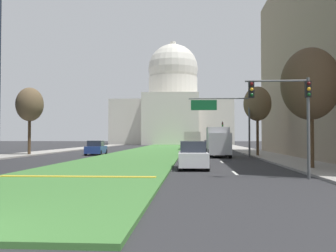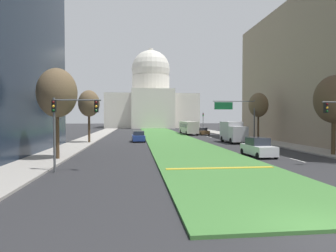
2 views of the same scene
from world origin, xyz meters
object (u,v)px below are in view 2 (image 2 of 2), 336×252
Objects in this scene: street_tree_right_mid at (258,105)px; sedan_lead_stopped at (258,148)px; street_tree_left_mid at (89,104)px; traffic_light_far_right at (203,120)px; capitol_building at (151,100)px; city_bus at (188,127)px; street_tree_right_near at (334,100)px; traffic_light_near_left at (67,118)px; street_tree_left_near at (57,93)px; box_truck_delivery at (233,132)px; overhead_guide_sign at (239,112)px; sedan_distant at (203,131)px; sedan_midblock at (138,137)px.

sedan_lead_stopped is (-7.12, -16.20, -4.90)m from street_tree_right_mid.
sedan_lead_stopped is at bearing -113.73° from street_tree_right_mid.
street_tree_left_mid reaches higher than sedan_lead_stopped.
sedan_lead_stopped is at bearing -96.99° from traffic_light_far_right.
city_bus is (5.82, -50.88, -9.04)m from capitol_building.
street_tree_left_mid is at bearing 147.31° from street_tree_right_near.
traffic_light_near_left is 0.47× the size of city_bus.
box_truck_delivery is at bearing 35.95° from street_tree_left_near.
overhead_guide_sign is at bearing -165.30° from street_tree_right_mid.
street_tree_left_near reaches higher than traffic_light_near_left.
street_tree_right_mid is 6.03m from box_truck_delivery.
capitol_building is 54.46m from sedan_distant.
street_tree_right_near reaches higher than street_tree_right_mid.
overhead_guide_sign is 0.80× the size of street_tree_left_near.
overhead_guide_sign is at bearing 76.75° from sedan_lead_stopped.
overhead_guide_sign reaches higher than traffic_light_far_right.
overhead_guide_sign reaches higher than sedan_distant.
overhead_guide_sign is 3.13m from box_truck_delivery.
sedan_lead_stopped is (-7.71, 0.28, -4.74)m from street_tree_right_near.
sedan_midblock is (-17.39, -29.32, -2.51)m from traffic_light_far_right.
sedan_distant is at bearing -103.79° from traffic_light_far_right.
traffic_light_far_right is 48.46m from street_tree_right_near.
traffic_light_far_right is at bearing -73.79° from capitol_building.
sedan_midblock is at bearing 172.13° from street_tree_right_mid.
box_truck_delivery reaches higher than city_bus.
capitol_building is 89.15m from sedan_lead_stopped.
overhead_guide_sign is at bearing -3.69° from street_tree_left_mid.
street_tree_right_mid is at bearing -77.50° from sedan_distant.
traffic_light_far_right is at bearing 92.14° from street_tree_right_near.
street_tree_right_near is at bearing -78.48° from city_bus.
sedan_lead_stopped is (16.70, 6.25, -2.93)m from traffic_light_near_left.
street_tree_right_near is 0.73× the size of city_bus.
overhead_guide_sign is at bearing 34.71° from street_tree_left_near.
traffic_light_far_right is 1.15× the size of sedan_lead_stopped.
sedan_distant is at bearing 102.50° from street_tree_right_mid.
city_bus is at bearing 58.49° from sedan_midblock.
traffic_light_near_left is 29.59m from overhead_guide_sign.
street_tree_left_mid is 25.90m from street_tree_right_mid.
overhead_guide_sign is 1.49× the size of sedan_midblock.
city_bus is at bearing -119.15° from traffic_light_far_right.
street_tree_left_near is at bearing -121.18° from sedan_distant.
street_tree_left_mid is at bearing -132.08° from city_bus.
sedan_midblock is at bearing 15.74° from street_tree_left_mid.
street_tree_left_mid is 29.13m from sedan_distant.
sedan_lead_stopped is 22.01m from sedan_midblock.
street_tree_right_near is at bearing -44.77° from sedan_midblock.
capitol_building is at bearing 106.21° from traffic_light_far_right.
street_tree_left_mid is 1.23× the size of box_truck_delivery.
traffic_light_far_right is 13.14m from sedan_distant.
capitol_building is 4.48× the size of street_tree_right_mid.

